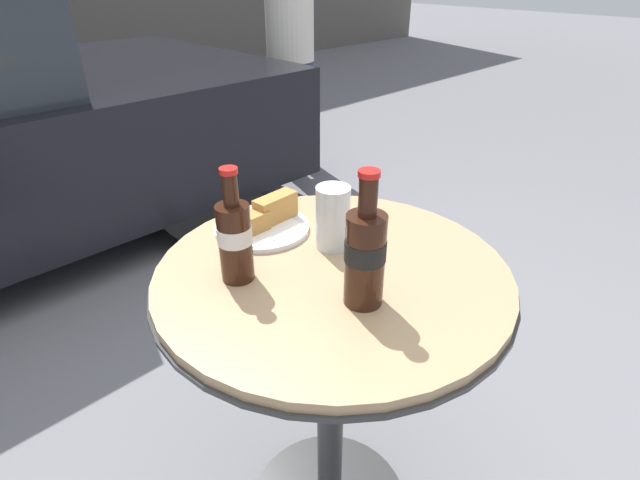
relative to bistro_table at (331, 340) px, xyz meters
The scene contains 6 objects.
bistro_table is the anchor object (origin of this frame).
cola_bottle_left 0.33m from the bistro_table, 145.98° to the left, with size 0.07×0.07×0.23m.
cola_bottle_right 0.31m from the bistro_table, 109.73° to the right, with size 0.07×0.07×0.25m.
drinking_glass 0.26m from the bistro_table, 43.98° to the left, with size 0.07×0.07×0.14m.
lunch_plate_near 0.30m from the bistro_table, 90.15° to the left, with size 0.21×0.21×0.07m.
pedestrian 2.64m from the bistro_table, 50.00° to the left, with size 0.31×0.31×1.52m.
Camera 1 is at (-0.61, -0.58, 1.32)m, focal length 28.00 mm.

